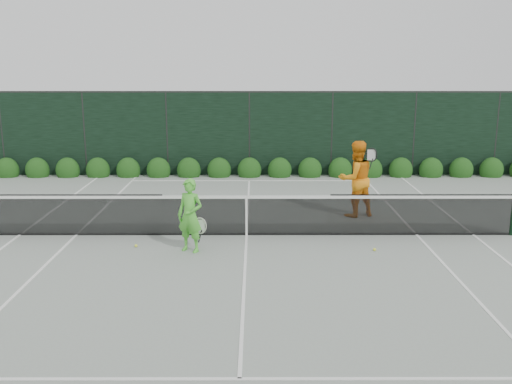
{
  "coord_description": "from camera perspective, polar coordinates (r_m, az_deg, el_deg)",
  "views": [
    {
      "loc": [
        0.21,
        -13.18,
        4.1
      ],
      "look_at": [
        0.23,
        0.3,
        1.0
      ],
      "focal_mm": 40.0,
      "sensor_mm": 36.0,
      "label": 1
    }
  ],
  "objects": [
    {
      "name": "player_woman",
      "position": [
        12.52,
        -6.6,
        -2.36
      ],
      "size": [
        0.7,
        0.6,
        1.63
      ],
      "rotation": [
        0.0,
        0.0,
        -0.43
      ],
      "color": "#54C73A",
      "rests_on": "ground"
    },
    {
      "name": "windscreen_fence",
      "position": [
        10.79,
        -1.19,
        -0.92
      ],
      "size": [
        32.0,
        21.07,
        3.06
      ],
      "color": "black",
      "rests_on": "ground"
    },
    {
      "name": "ground",
      "position": [
        13.8,
        -0.95,
        -4.33
      ],
      "size": [
        80.0,
        80.0,
        0.0
      ],
      "primitive_type": "plane",
      "color": "gray",
      "rests_on": "ground"
    },
    {
      "name": "player_man",
      "position": [
        15.49,
        9.95,
        1.31
      ],
      "size": [
        1.21,
        1.08,
        2.05
      ],
      "rotation": [
        0.0,
        0.0,
        3.5
      ],
      "color": "orange",
      "rests_on": "ground"
    },
    {
      "name": "tennis_balls",
      "position": [
        13.22,
        -2.62,
        -4.98
      ],
      "size": [
        5.41,
        1.5,
        0.07
      ],
      "color": "#E9F436",
      "rests_on": "ground"
    },
    {
      "name": "tennis_net",
      "position": [
        13.66,
        -1.06,
        -2.2
      ],
      "size": [
        12.9,
        0.1,
        1.07
      ],
      "color": "black",
      "rests_on": "ground"
    },
    {
      "name": "hedge_row",
      "position": [
        20.69,
        -0.66,
        2.19
      ],
      "size": [
        31.66,
        0.65,
        0.94
      ],
      "color": "#15390F",
      "rests_on": "ground"
    },
    {
      "name": "court_lines",
      "position": [
        13.8,
        -0.95,
        -4.3
      ],
      "size": [
        11.03,
        23.83,
        0.01
      ],
      "color": "white",
      "rests_on": "ground"
    }
  ]
}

